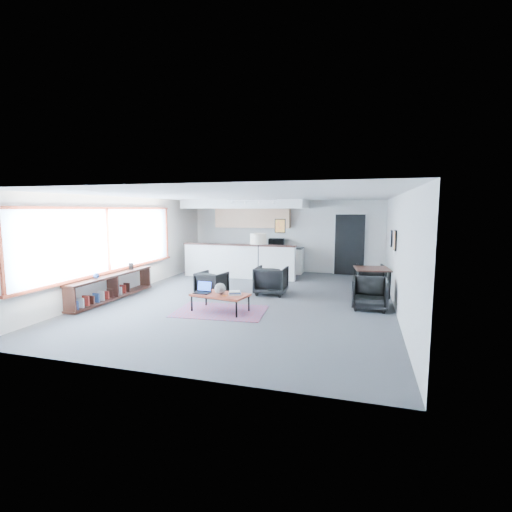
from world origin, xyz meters
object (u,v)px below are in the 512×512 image
(coffee_table, at_px, (220,295))
(laptop, at_px, (203,289))
(floor_lamp, at_px, (258,241))
(microwave, at_px, (276,242))
(dining_table, at_px, (372,270))
(armchair_right, at_px, (271,279))
(ceramic_pot, at_px, (220,289))
(armchair_left, at_px, (212,282))
(book_stack, at_px, (235,293))
(dining_chair_far, at_px, (371,277))
(dining_chair_near, at_px, (370,295))

(coffee_table, xyz_separation_m, laptop, (-0.41, 0.00, 0.10))
(floor_lamp, xyz_separation_m, microwave, (-0.13, 2.87, -0.26))
(coffee_table, xyz_separation_m, dining_table, (3.27, 2.59, 0.30))
(microwave, bearing_deg, armchair_right, -85.33)
(ceramic_pot, distance_m, floor_lamp, 2.75)
(armchair_left, xyz_separation_m, microwave, (0.80, 4.07, 0.76))
(ceramic_pot, xyz_separation_m, book_stack, (0.33, 0.04, -0.08))
(ceramic_pot, distance_m, armchair_left, 1.64)
(floor_lamp, bearing_deg, microwave, 92.63)
(coffee_table, height_order, floor_lamp, floor_lamp)
(book_stack, height_order, dining_chair_far, dining_chair_far)
(book_stack, relative_size, floor_lamp, 0.22)
(armchair_left, distance_m, dining_table, 4.24)
(armchair_left, distance_m, dining_chair_far, 4.60)
(book_stack, height_order, dining_table, dining_table)
(armchair_left, distance_m, microwave, 4.21)
(laptop, relative_size, microwave, 0.66)
(ceramic_pot, height_order, dining_table, dining_table)
(armchair_right, distance_m, dining_chair_far, 3.03)
(book_stack, relative_size, microwave, 0.63)
(dining_chair_far, bearing_deg, laptop, 35.58)
(ceramic_pot, xyz_separation_m, dining_table, (3.25, 2.63, 0.14))
(ceramic_pot, height_order, floor_lamp, floor_lamp)
(dining_table, xyz_separation_m, dining_chair_near, (-0.06, -1.45, -0.33))
(coffee_table, xyz_separation_m, armchair_right, (0.68, 1.97, 0.04))
(dining_chair_near, bearing_deg, armchair_left, 176.92)
(coffee_table, xyz_separation_m, microwave, (0.02, 5.43, 0.74))
(ceramic_pot, xyz_separation_m, floor_lamp, (0.13, 2.61, 0.85))
(dining_table, bearing_deg, armchair_left, -163.27)
(armchair_right, relative_size, dining_table, 0.83)
(book_stack, bearing_deg, floor_lamp, 94.31)
(coffee_table, bearing_deg, floor_lamp, 96.52)
(coffee_table, distance_m, armchair_left, 1.58)
(coffee_table, distance_m, laptop, 0.42)
(book_stack, height_order, microwave, microwave)
(microwave, bearing_deg, armchair_left, -107.30)
(floor_lamp, distance_m, dining_chair_near, 3.53)
(dining_chair_near, relative_size, microwave, 1.24)
(book_stack, relative_size, dining_table, 0.35)
(book_stack, distance_m, microwave, 5.49)
(armchair_left, height_order, dining_table, dining_table)
(armchair_right, bearing_deg, dining_chair_near, 161.36)
(coffee_table, bearing_deg, dining_chair_far, 57.16)
(dining_table, relative_size, dining_chair_far, 1.52)
(book_stack, distance_m, dining_table, 3.91)
(dining_chair_near, bearing_deg, floor_lamp, 155.25)
(dining_chair_near, relative_size, dining_chair_far, 1.04)
(laptop, relative_size, armchair_left, 0.51)
(laptop, bearing_deg, armchair_left, 106.61)
(dining_table, bearing_deg, dining_chair_near, -92.45)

